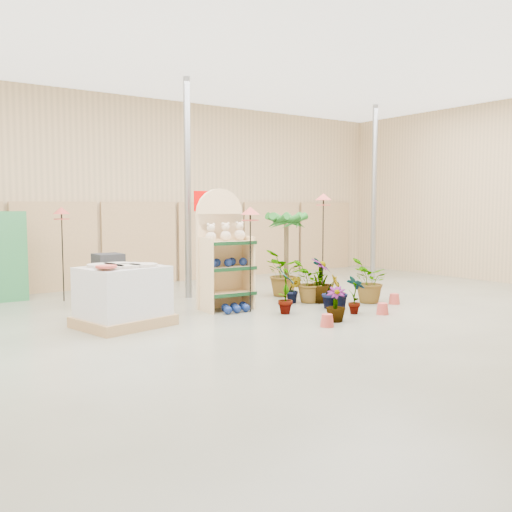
{
  "coord_description": "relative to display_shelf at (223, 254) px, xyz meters",
  "views": [
    {
      "loc": [
        -5.66,
        -6.89,
        1.91
      ],
      "look_at": [
        0.3,
        1.5,
        1.0
      ],
      "focal_mm": 40.0,
      "sensor_mm": 36.0,
      "label": 1
    }
  ],
  "objects": [
    {
      "name": "potted_plant_1",
      "position": [
        1.67,
        -1.35,
        -0.68
      ],
      "size": [
        0.45,
        0.42,
        0.66
      ],
      "primitive_type": "imported",
      "rotation": [
        0.0,
        0.0,
        3.56
      ],
      "color": "#185B18",
      "rests_on": "ground"
    },
    {
      "name": "potted_plant_7",
      "position": [
        0.88,
        -2.1,
        -0.73
      ],
      "size": [
        0.46,
        0.46,
        0.58
      ],
      "primitive_type": "imported",
      "rotation": [
        0.0,
        0.0,
        5.42
      ],
      "color": "#185B18",
      "rests_on": "ground"
    },
    {
      "name": "potted_plant_9",
      "position": [
        1.66,
        -1.13,
        -0.71
      ],
      "size": [
        0.37,
        0.31,
        0.61
      ],
      "primitive_type": "imported",
      "rotation": [
        0.0,
        0.0,
        0.13
      ],
      "color": "#185B18",
      "rests_on": "ground"
    },
    {
      "name": "room",
      "position": [
        0.09,
        -1.11,
        1.2
      ],
      "size": [
        15.2,
        12.1,
        4.7
      ],
      "color": "#6A6A5A",
      "rests_on": "ground"
    },
    {
      "name": "potted_plant_0",
      "position": [
        0.62,
        -1.1,
        -0.59
      ],
      "size": [
        0.5,
        0.54,
        0.85
      ],
      "primitive_type": "imported",
      "rotation": [
        0.0,
        0.0,
        0.98
      ],
      "color": "#185B18",
      "rests_on": "ground"
    },
    {
      "name": "gazing_balls_floor",
      "position": [
        0.01,
        -0.42,
        -0.94
      ],
      "size": [
        0.63,
        0.39,
        0.15
      ],
      "color": "navy",
      "rests_on": "ground"
    },
    {
      "name": "potted_plant_10",
      "position": [
        2.68,
        -1.17,
        -0.58
      ],
      "size": [
        1.04,
        1.04,
        0.88
      ],
      "primitive_type": "imported",
      "rotation": [
        0.0,
        0.0,
        3.89
      ],
      "color": "#185B18",
      "rests_on": "ground"
    },
    {
      "name": "palm",
      "position": [
        2.06,
        0.7,
        0.58
      ],
      "size": [
        0.7,
        0.7,
        1.87
      ],
      "color": "brown",
      "rests_on": "ground"
    },
    {
      "name": "offer_sign",
      "position": [
        0.19,
        0.96,
        0.55
      ],
      "size": [
        0.5,
        0.08,
        2.2
      ],
      "color": "gray",
      "rests_on": "ground"
    },
    {
      "name": "pallet_stack",
      "position": [
        -2.12,
        -0.4,
        -0.54
      ],
      "size": [
        1.55,
        1.37,
        1.0
      ],
      "rotation": [
        0.0,
        0.0,
        0.21
      ],
      "color": "#A27D51",
      "rests_on": "ground"
    },
    {
      "name": "display_shelf",
      "position": [
        0.0,
        0.0,
        0.0
      ],
      "size": [
        0.98,
        0.67,
        2.23
      ],
      "rotation": [
        0.0,
        0.0,
        -0.09
      ],
      "color": "#E2BC84",
      "rests_on": "ground"
    },
    {
      "name": "teddy_bears",
      "position": [
        0.02,
        -0.1,
        0.39
      ],
      "size": [
        0.82,
        0.21,
        0.34
      ],
      "color": "beige",
      "rests_on": "display_shelf"
    },
    {
      "name": "charcoal_planters",
      "position": [
        -1.61,
        1.53,
        -0.52
      ],
      "size": [
        0.5,
        0.5,
        1.0
      ],
      "color": "black",
      "rests_on": "ground"
    },
    {
      "name": "potted_plant_11",
      "position": [
        0.56,
        0.27,
        -0.68
      ],
      "size": [
        0.44,
        0.44,
        0.67
      ],
      "primitive_type": "imported",
      "rotation": [
        0.0,
        0.0,
        3.32
      ],
      "color": "#185B18",
      "rests_on": "ground"
    },
    {
      "name": "potted_plant_4",
      "position": [
        2.8,
        0.44,
        -0.63
      ],
      "size": [
        0.31,
        0.43,
        0.78
      ],
      "primitive_type": "imported",
      "rotation": [
        0.0,
        0.0,
        1.48
      ],
      "color": "#185B18",
      "rests_on": "ground"
    },
    {
      "name": "gazing_balls_shelf",
      "position": [
        0.0,
        -0.14,
        -0.14
      ],
      "size": [
        0.82,
        0.28,
        0.16
      ],
      "color": "navy",
      "rests_on": "display_shelf"
    },
    {
      "name": "potted_plant_6",
      "position": [
        1.83,
        0.47,
        -0.53
      ],
      "size": [
        1.1,
        1.14,
        0.98
      ],
      "primitive_type": "imported",
      "rotation": [
        0.0,
        0.0,
        4.21
      ],
      "color": "#185B18",
      "rests_on": "ground"
    },
    {
      "name": "potted_plant_8",
      "position": [
        1.62,
        -1.81,
        -0.67
      ],
      "size": [
        0.26,
        0.37,
        0.69
      ],
      "primitive_type": "imported",
      "rotation": [
        0.0,
        0.0,
        1.61
      ],
      "color": "#185B18",
      "rests_on": "ground"
    },
    {
      "name": "bird_table_back",
      "position": [
        -2.16,
        2.56,
        0.73
      ],
      "size": [
        0.34,
        0.34,
        1.88
      ],
      "color": "black",
      "rests_on": "ground"
    },
    {
      "name": "bird_table_front",
      "position": [
        0.23,
        -0.57,
        0.74
      ],
      "size": [
        0.34,
        0.34,
        1.89
      ],
      "color": "black",
      "rests_on": "ground"
    },
    {
      "name": "potted_plant_3",
      "position": [
        1.92,
        -0.57,
        -0.58
      ],
      "size": [
        0.69,
        0.69,
        0.88
      ],
      "primitive_type": "imported",
      "rotation": [
        0.0,
        0.0,
        0.89
      ],
      "color": "#185B18",
      "rests_on": "ground"
    },
    {
      "name": "potted_plant_5",
      "position": [
        1.44,
        -0.31,
        -0.75
      ],
      "size": [
        0.38,
        0.38,
        0.54
      ],
      "primitive_type": "imported",
      "rotation": [
        0.0,
        0.0,
        5.46
      ],
      "color": "#185B18",
      "rests_on": "ground"
    },
    {
      "name": "potted_plant_2",
      "position": [
        1.75,
        -0.46,
        -0.6
      ],
      "size": [
        0.99,
        1.0,
        0.84
      ],
      "primitive_type": "imported",
      "rotation": [
        0.0,
        0.0,
        3.97
      ],
      "color": "#185B18",
      "rests_on": "ground"
    },
    {
      "name": "bird_table_right",
      "position": [
        2.33,
        -0.17,
        0.99
      ],
      "size": [
        0.34,
        0.34,
        2.16
      ],
      "color": "black",
      "rests_on": "ground"
    }
  ]
}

